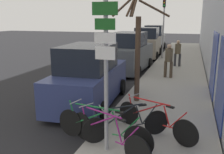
# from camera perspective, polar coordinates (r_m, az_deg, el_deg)

# --- Properties ---
(ground_plane) EXTENTS (80.00, 80.00, 0.00)m
(ground_plane) POSITION_cam_1_polar(r_m,az_deg,el_deg) (13.66, 2.98, 0.09)
(ground_plane) COLOR black
(sidewalk_curb) EXTENTS (3.20, 32.00, 0.15)m
(sidewalk_curb) POSITION_cam_1_polar(r_m,az_deg,el_deg) (15.98, 14.64, 1.89)
(sidewalk_curb) COLOR #9E9B93
(sidewalk_curb) RESTS_ON ground
(building_facade) EXTENTS (0.23, 32.00, 6.50)m
(building_facade) POSITION_cam_1_polar(r_m,az_deg,el_deg) (15.60, 21.90, 12.79)
(building_facade) COLOR #B2B7C1
(building_facade) RESTS_ON ground
(signpost) EXTENTS (0.55, 0.11, 3.46)m
(signpost) POSITION_cam_1_polar(r_m,az_deg,el_deg) (5.35, -1.42, 2.42)
(signpost) COLOR #939399
(signpost) RESTS_ON sidewalk_curb
(bicycle_0) EXTENTS (2.22, 1.17, 0.97)m
(bicycle_0) POSITION_cam_1_polar(r_m,az_deg,el_deg) (5.77, -1.15, -13.19)
(bicycle_0) COLOR black
(bicycle_0) RESTS_ON sidewalk_curb
(bicycle_1) EXTENTS (2.58, 0.70, 0.99)m
(bicycle_1) POSITION_cam_1_polar(r_m,az_deg,el_deg) (6.04, -2.33, -11.79)
(bicycle_1) COLOR black
(bicycle_1) RESTS_ON sidewalk_curb
(bicycle_2) EXTENTS (1.91, 1.32, 0.90)m
(bicycle_2) POSITION_cam_1_polar(r_m,az_deg,el_deg) (6.38, 3.40, -10.71)
(bicycle_2) COLOR black
(bicycle_2) RESTS_ON sidewalk_curb
(bicycle_3) EXTENTS (2.20, 1.18, 0.93)m
(bicycle_3) POSITION_cam_1_polar(r_m,az_deg,el_deg) (6.67, 9.66, -9.69)
(bicycle_3) COLOR black
(bicycle_3) RESTS_ON sidewalk_curb
(parked_car_0) EXTENTS (2.23, 4.74, 2.21)m
(parked_car_0) POSITION_cam_1_polar(r_m,az_deg,el_deg) (9.16, -5.17, -0.18)
(parked_car_0) COLOR navy
(parked_car_0) RESTS_ON ground
(parked_car_1) EXTENTS (2.25, 4.71, 2.32)m
(parked_car_1) POSITION_cam_1_polar(r_m,az_deg,el_deg) (14.93, 3.96, 5.36)
(parked_car_1) COLOR #51565B
(parked_car_1) RESTS_ON ground
(parked_car_2) EXTENTS (2.20, 4.43, 2.39)m
(parked_car_2) POSITION_cam_1_polar(r_m,az_deg,el_deg) (20.47, 7.99, 7.52)
(parked_car_2) COLOR gray
(parked_car_2) RESTS_ON ground
(parked_car_3) EXTENTS (2.00, 4.13, 2.42)m
(parked_car_3) POSITION_cam_1_polar(r_m,az_deg,el_deg) (25.46, 9.60, 8.57)
(parked_car_3) COLOR #B2B7BC
(parked_car_3) RESTS_ON ground
(pedestrian_near) EXTENTS (0.45, 0.38, 1.72)m
(pedestrian_near) POSITION_cam_1_polar(r_m,az_deg,el_deg) (12.96, 12.86, 4.19)
(pedestrian_near) COLOR #4C3D2D
(pedestrian_near) RESTS_ON sidewalk_curb
(pedestrian_far) EXTENTS (0.43, 0.36, 1.63)m
(pedestrian_far) POSITION_cam_1_polar(r_m,az_deg,el_deg) (16.24, 14.81, 5.70)
(pedestrian_far) COLOR #333338
(pedestrian_far) RESTS_ON sidewalk_curb
(street_tree) EXTENTS (1.93, 1.18, 4.21)m
(street_tree) POSITION_cam_1_polar(r_m,az_deg,el_deg) (8.91, 5.80, 6.83)
(street_tree) COLOR #4C3828
(street_tree) RESTS_ON sidewalk_curb
(traffic_light) EXTENTS (0.20, 0.30, 4.50)m
(traffic_light) POSITION_cam_1_polar(r_m,az_deg,el_deg) (19.22, 11.73, 12.80)
(traffic_light) COLOR #939399
(traffic_light) RESTS_ON sidewalk_curb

